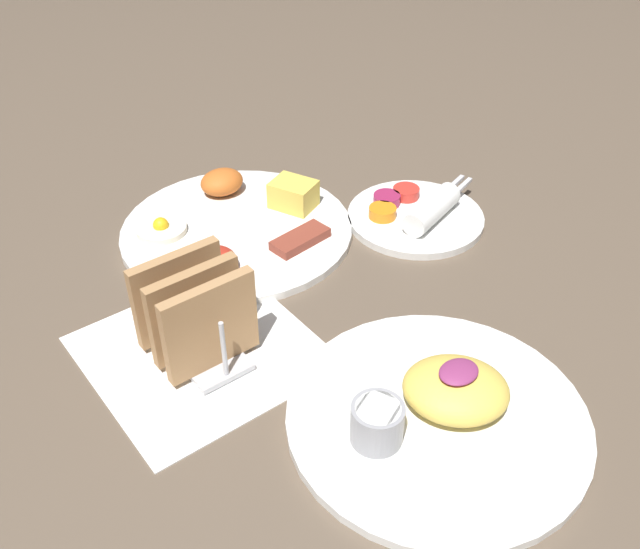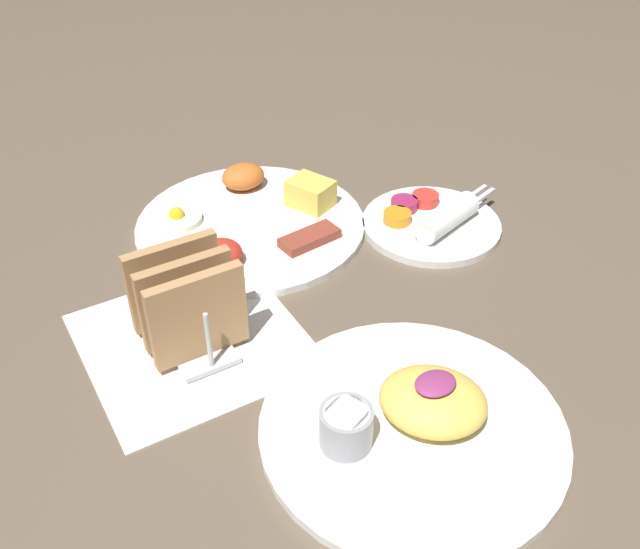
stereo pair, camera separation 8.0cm
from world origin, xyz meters
The scene contains 6 objects.
ground_plane centered at (0.00, 0.00, 0.00)m, with size 3.00×3.00×0.00m, color brown.
napkin_flat centered at (-0.15, 0.00, 0.00)m, with size 0.22×0.22×0.00m.
plate_breakfast centered at (0.00, 0.17, 0.01)m, with size 0.30×0.30×0.05m.
plate_condiments centered at (0.20, 0.05, 0.01)m, with size 0.19×0.18×0.04m.
plate_foreground centered at (-0.02, -0.22, 0.01)m, with size 0.28×0.28×0.06m.
toast_rack centered at (-0.15, 0.00, 0.05)m, with size 0.10×0.12×0.10m.
Camera 2 is at (-0.31, -0.55, 0.52)m, focal length 40.00 mm.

